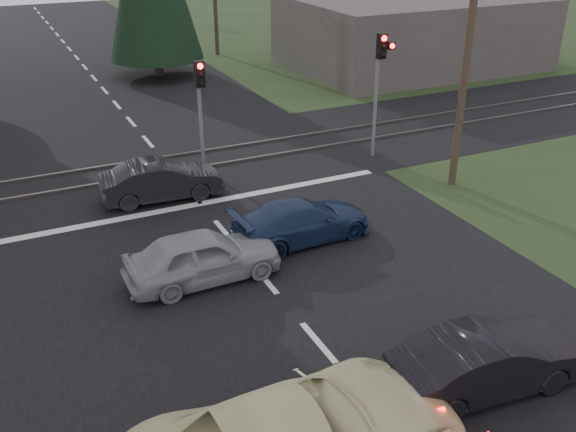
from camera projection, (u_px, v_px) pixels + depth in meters
ground at (318, 343)px, 14.35m from camera, size 120.00×120.00×0.00m
road at (184, 184)px, 22.46m from camera, size 14.00×100.00×0.01m
rail_corridor at (168, 166)px, 24.08m from camera, size 120.00×8.00×0.01m
stop_line at (201, 204)px, 21.00m from camera, size 13.00×0.35×0.00m
rail_near at (174, 172)px, 23.41m from camera, size 120.00×0.12×0.10m
rail_far at (162, 158)px, 24.71m from camera, size 120.00×0.12×0.10m
traffic_signal_right at (380, 72)px, 23.52m from camera, size 0.68×0.48×4.70m
traffic_signal_center at (200, 98)px, 22.17m from camera, size 0.32×0.48×4.10m
utility_pole_near at (468, 48)px, 20.46m from camera, size 1.80×0.26×9.00m
building_right at (412, 32)px, 38.31m from camera, size 14.00×10.00×4.00m
dark_hatchback at (487, 362)px, 12.71m from camera, size 4.14×1.75×1.33m
silver_car at (203, 256)px, 16.48m from camera, size 4.08×1.70×1.38m
blue_sedan at (302, 221)px, 18.50m from camera, size 4.28×1.92×1.22m
dark_car_far at (161, 181)px, 21.09m from camera, size 4.04×1.63×1.31m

